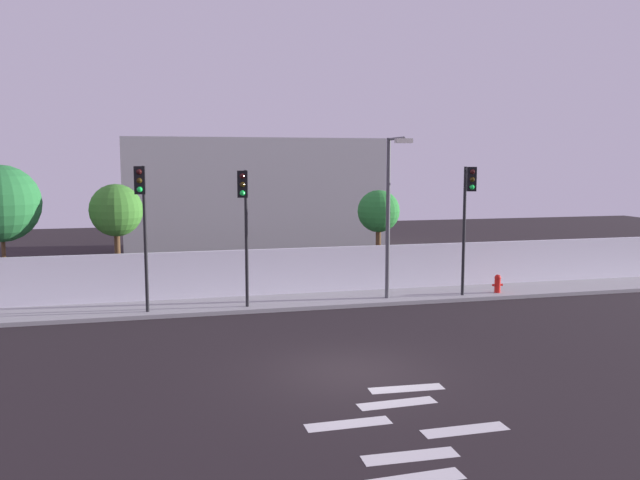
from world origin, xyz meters
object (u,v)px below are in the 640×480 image
Objects in this scene: fire_hydrant at (498,283)px; roadside_tree_midleft at (116,211)px; traffic_light_center at (468,203)px; street_lamp_curbside at (390,204)px; traffic_light_left at (244,209)px; traffic_light_right at (142,208)px; roadside_tree_midright at (379,212)px; roadside_tree_leftmost at (1,204)px.

fire_hydrant is 15.29m from roadside_tree_midleft.
traffic_light_center is 2.97m from street_lamp_curbside.
traffic_light_left reaches higher than fire_hydrant.
roadside_tree_midright is (9.65, 4.05, -0.63)m from traffic_light_right.
traffic_light_left is 7.47m from roadside_tree_midright.
roadside_tree_leftmost is (-8.57, 4.05, 0.07)m from traffic_light_left.
street_lamp_curbside is (5.55, 0.63, 0.05)m from traffic_light_left.
fire_hydrant is at bearing 2.16° from street_lamp_curbside.
street_lamp_curbside is 14.52m from roadside_tree_leftmost.
fire_hydrant is at bearing 4.51° from traffic_light_left.
traffic_light_center is 1.11× the size of roadside_tree_midleft.
roadside_tree_midleft is (-4.47, 4.05, -0.28)m from traffic_light_left.
traffic_light_left is 6.73× the size of fire_hydrant.
roadside_tree_midright is (14.83, -0.00, -0.60)m from roadside_tree_leftmost.
traffic_light_left is 1.18× the size of roadside_tree_midright.
roadside_tree_leftmost is (-5.18, 4.05, -0.04)m from traffic_light_right.
fire_hydrant is at bearing -12.47° from roadside_tree_midleft.
traffic_light_left is at bearing -42.12° from roadside_tree_midleft.
traffic_light_right is 0.96× the size of roadside_tree_leftmost.
roadside_tree_midright is at bearing -0.00° from roadside_tree_leftmost.
roadside_tree_midright reaches higher than fire_hydrant.
traffic_light_right is at bearing -38.00° from roadside_tree_leftmost.
traffic_light_right is at bearing -179.20° from traffic_light_center.
traffic_light_left is 5.58m from street_lamp_curbside.
fire_hydrant is 19.30m from roadside_tree_leftmost.
traffic_light_center is at bearing -159.43° from fire_hydrant.
traffic_light_center is 11.87m from traffic_light_right.
fire_hydrant is at bearing 3.39° from traffic_light_right.
roadside_tree_midright is (-3.92, 3.24, 2.66)m from fire_hydrant.
fire_hydrant is 0.18× the size of roadside_tree_midright.
traffic_light_right is at bearing -75.03° from roadside_tree_midleft.
street_lamp_curbside is 1.35× the size of roadside_tree_midleft.
traffic_light_right is 6.57m from roadside_tree_leftmost.
traffic_light_right is at bearing -179.98° from traffic_light_left.
fire_hydrant is (4.63, 0.17, -3.24)m from street_lamp_curbside.
fire_hydrant is 0.16× the size of roadside_tree_midleft.
street_lamp_curbside is 3.54m from roadside_tree_midright.
roadside_tree_midleft is at bearing 180.00° from roadside_tree_midright.
traffic_light_center is 0.99× the size of traffic_light_right.
fire_hydrant is (10.18, 0.80, -3.19)m from traffic_light_left.
traffic_light_left is at bearing -178.89° from traffic_light_center.
roadside_tree_leftmost is 4.11m from roadside_tree_midleft.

